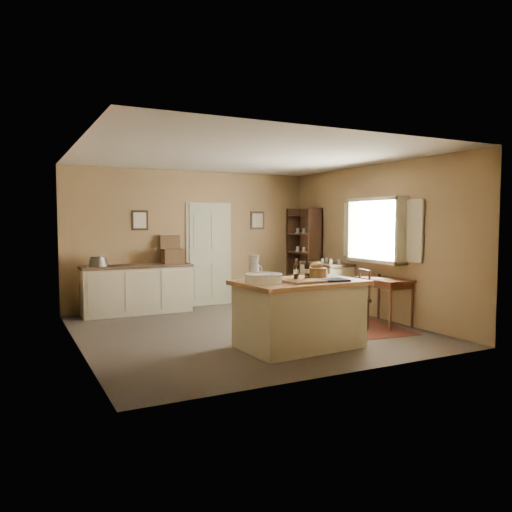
{
  "coord_description": "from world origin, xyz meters",
  "views": [
    {
      "loc": [
        -3.36,
        -6.93,
        1.7
      ],
      "look_at": [
        0.22,
        0.13,
        1.15
      ],
      "focal_mm": 35.0,
      "sensor_mm": 36.0,
      "label": 1
    }
  ],
  "objects": [
    {
      "name": "ground",
      "position": [
        0.0,
        0.0,
        0.0
      ],
      "size": [
        5.0,
        5.0,
        0.0
      ],
      "primitive_type": "plane",
      "color": "brown",
      "rests_on": "ground"
    },
    {
      "name": "wall_back",
      "position": [
        0.0,
        2.5,
        1.35
      ],
      "size": [
        5.0,
        0.1,
        2.7
      ],
      "primitive_type": "cube",
      "color": "olive",
      "rests_on": "ground"
    },
    {
      "name": "wall_front",
      "position": [
        0.0,
        -2.5,
        1.35
      ],
      "size": [
        5.0,
        0.1,
        2.7
      ],
      "primitive_type": "cube",
      "color": "olive",
      "rests_on": "ground"
    },
    {
      "name": "wall_left",
      "position": [
        -2.5,
        0.0,
        1.35
      ],
      "size": [
        0.1,
        5.0,
        2.7
      ],
      "primitive_type": "cube",
      "color": "olive",
      "rests_on": "ground"
    },
    {
      "name": "wall_right",
      "position": [
        2.5,
        0.0,
        1.35
      ],
      "size": [
        0.1,
        5.0,
        2.7
      ],
      "primitive_type": "cube",
      "color": "olive",
      "rests_on": "ground"
    },
    {
      "name": "ceiling",
      "position": [
        0.0,
        0.0,
        2.7
      ],
      "size": [
        5.0,
        5.0,
        0.0
      ],
      "primitive_type": "plane",
      "color": "silver",
      "rests_on": "wall_back"
    },
    {
      "name": "door",
      "position": [
        0.35,
        2.47,
        1.05
      ],
      "size": [
        0.97,
        0.06,
        2.11
      ],
      "primitive_type": "cube",
      "color": "#B2BA9A",
      "rests_on": "ground"
    },
    {
      "name": "framed_prints",
      "position": [
        0.2,
        2.48,
        1.72
      ],
      "size": [
        2.82,
        0.02,
        0.38
      ],
      "color": "black",
      "rests_on": "ground"
    },
    {
      "name": "window",
      "position": [
        2.42,
        -0.2,
        1.55
      ],
      "size": [
        0.25,
        1.99,
        1.12
      ],
      "color": "beige",
      "rests_on": "ground"
    },
    {
      "name": "work_island",
      "position": [
        0.17,
        -1.26,
        0.48
      ],
      "size": [
        1.74,
        1.2,
        1.2
      ],
      "rotation": [
        0.0,
        0.0,
        0.07
      ],
      "color": "beige",
      "rests_on": "ground"
    },
    {
      "name": "sideboard",
      "position": [
        -1.18,
        2.2,
        0.48
      ],
      "size": [
        2.0,
        0.57,
        1.18
      ],
      "color": "beige",
      "rests_on": "ground"
    },
    {
      "name": "rug",
      "position": [
        1.75,
        -0.64,
        0.0
      ],
      "size": [
        1.28,
        1.72,
        0.01
      ],
      "primitive_type": "cube",
      "rotation": [
        0.0,
        0.0,
        -0.11
      ],
      "color": "#4F2719",
      "rests_on": "ground"
    },
    {
      "name": "writing_desk",
      "position": [
        2.2,
        -0.64,
        0.67
      ],
      "size": [
        0.54,
        0.88,
        0.82
      ],
      "color": "#36180C",
      "rests_on": "ground"
    },
    {
      "name": "desk_chair",
      "position": [
        1.59,
        -0.6,
        0.46
      ],
      "size": [
        0.51,
        0.51,
        0.91
      ],
      "primitive_type": null,
      "rotation": [
        0.0,
        0.0,
        -0.24
      ],
      "color": "#321E14",
      "rests_on": "ground"
    },
    {
      "name": "right_cabinet",
      "position": [
        2.2,
        1.01,
        0.46
      ],
      "size": [
        0.59,
        1.06,
        0.99
      ],
      "color": "beige",
      "rests_on": "ground"
    },
    {
      "name": "shelving_unit",
      "position": [
        2.35,
        2.0,
        0.98
      ],
      "size": [
        0.34,
        0.89,
        1.97
      ],
      "color": "#321E14",
      "rests_on": "ground"
    }
  ]
}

